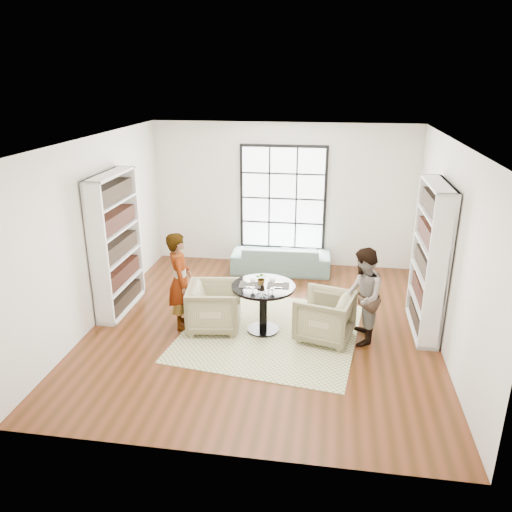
% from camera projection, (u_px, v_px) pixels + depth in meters
% --- Properties ---
extents(ground, '(6.00, 6.00, 0.00)m').
position_uv_depth(ground, '(263.00, 326.00, 8.21)').
color(ground, '#5A2915').
extents(room_shell, '(6.00, 6.01, 6.00)m').
position_uv_depth(room_shell, '(268.00, 243.00, 8.28)').
color(room_shell, silver).
rests_on(room_shell, ground).
extents(rug, '(3.03, 3.03, 0.01)m').
position_uv_depth(rug, '(270.00, 332.00, 8.01)').
color(rug, beige).
rests_on(rug, ground).
extents(pedestal_table, '(1.00, 1.00, 0.80)m').
position_uv_depth(pedestal_table, '(263.00, 298.00, 7.86)').
color(pedestal_table, black).
rests_on(pedestal_table, ground).
extents(sofa, '(2.06, 0.88, 0.59)m').
position_uv_depth(sofa, '(281.00, 258.00, 10.38)').
color(sofa, gray).
rests_on(sofa, ground).
extents(armchair_left, '(0.94, 0.92, 0.76)m').
position_uv_depth(armchair_left, '(214.00, 307.00, 8.01)').
color(armchair_left, '#C6B08D').
rests_on(armchair_left, ground).
extents(armchair_right, '(1.01, 0.99, 0.75)m').
position_uv_depth(armchair_right, '(324.00, 317.00, 7.71)').
color(armchair_right, '#C2B58B').
rests_on(armchair_right, ground).
extents(person_left, '(0.55, 0.67, 1.60)m').
position_uv_depth(person_left, '(180.00, 281.00, 7.95)').
color(person_left, gray).
rests_on(person_left, ground).
extents(person_right, '(0.57, 0.74, 1.51)m').
position_uv_depth(person_right, '(362.00, 297.00, 7.50)').
color(person_right, gray).
rests_on(person_right, ground).
extents(placemat_left, '(0.35, 0.28, 0.01)m').
position_uv_depth(placemat_left, '(250.00, 285.00, 7.80)').
color(placemat_left, '#262421').
rests_on(placemat_left, pedestal_table).
extents(placemat_right, '(0.35, 0.28, 0.01)m').
position_uv_depth(placemat_right, '(278.00, 285.00, 7.78)').
color(placemat_right, '#262421').
rests_on(placemat_right, pedestal_table).
extents(cutlery_left, '(0.15, 0.23, 0.01)m').
position_uv_depth(cutlery_left, '(250.00, 284.00, 7.80)').
color(cutlery_left, '#BBBBBF').
rests_on(cutlery_left, placemat_left).
extents(cutlery_right, '(0.15, 0.23, 0.01)m').
position_uv_depth(cutlery_right, '(278.00, 285.00, 7.78)').
color(cutlery_right, '#BBBBBF').
rests_on(cutlery_right, placemat_right).
extents(wine_glass_left, '(0.08, 0.08, 0.18)m').
position_uv_depth(wine_glass_left, '(253.00, 281.00, 7.65)').
color(wine_glass_left, silver).
rests_on(wine_glass_left, pedestal_table).
extents(wine_glass_right, '(0.09, 0.09, 0.20)m').
position_uv_depth(wine_glass_right, '(272.00, 280.00, 7.61)').
color(wine_glass_right, silver).
rests_on(wine_glass_right, pedestal_table).
extents(flower_centerpiece, '(0.20, 0.18, 0.21)m').
position_uv_depth(flower_centerpiece, '(262.00, 278.00, 7.78)').
color(flower_centerpiece, gray).
rests_on(flower_centerpiece, pedestal_table).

